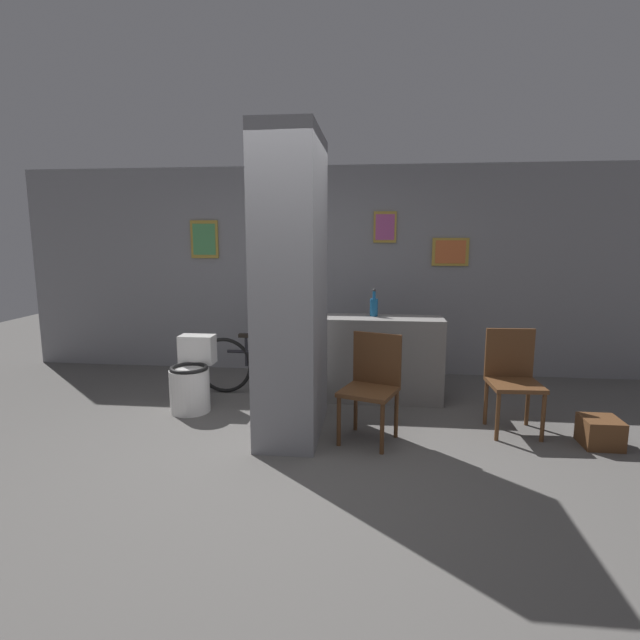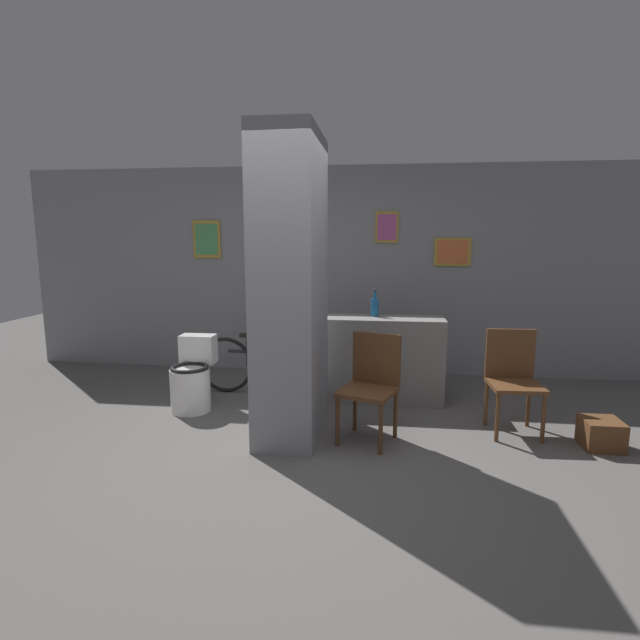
{
  "view_description": "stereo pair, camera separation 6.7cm",
  "coord_description": "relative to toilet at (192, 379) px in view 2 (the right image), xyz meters",
  "views": [
    {
      "loc": [
        0.59,
        -3.7,
        1.74
      ],
      "look_at": [
        0.07,
        0.97,
        0.95
      ],
      "focal_mm": 28.0,
      "sensor_mm": 36.0,
      "label": 1
    },
    {
      "loc": [
        0.65,
        -3.69,
        1.74
      ],
      "look_at": [
        0.07,
        0.97,
        0.95
      ],
      "focal_mm": 28.0,
      "sensor_mm": 36.0,
      "label": 2
    }
  ],
  "objects": [
    {
      "name": "toilet",
      "position": [
        0.0,
        0.0,
        0.0
      ],
      "size": [
        0.39,
        0.55,
        0.73
      ],
      "color": "white",
      "rests_on": "ground_plane"
    },
    {
      "name": "wall_back",
      "position": [
        1.23,
        1.65,
        0.99
      ],
      "size": [
        8.0,
        0.09,
        2.6
      ],
      "color": "gray",
      "rests_on": "ground_plane"
    },
    {
      "name": "bicycle",
      "position": [
        0.67,
        0.58,
        0.02
      ],
      "size": [
        1.65,
        0.42,
        0.68
      ],
      "color": "black",
      "rests_on": "ground_plane"
    },
    {
      "name": "chair_near_pillar",
      "position": [
        1.81,
        -0.53,
        0.19
      ],
      "size": [
        0.55,
        0.55,
        0.91
      ],
      "rotation": [
        0.0,
        0.0,
        -0.34
      ],
      "color": "brown",
      "rests_on": "ground_plane"
    },
    {
      "name": "ground_plane",
      "position": [
        1.23,
        -0.98,
        -0.31
      ],
      "size": [
        14.0,
        14.0,
        0.0
      ],
      "primitive_type": "plane",
      "color": "#5B5956"
    },
    {
      "name": "floor_crate",
      "position": [
        3.72,
        -0.49,
        -0.19
      ],
      "size": [
        0.3,
        0.3,
        0.24
      ],
      "color": "brown",
      "rests_on": "ground_plane"
    },
    {
      "name": "counter_shelf",
      "position": [
        1.85,
        0.54,
        0.14
      ],
      "size": [
        1.4,
        0.44,
        0.9
      ],
      "color": "gray",
      "rests_on": "ground_plane"
    },
    {
      "name": "pillar_center",
      "position": [
        1.11,
        -0.42,
        0.99
      ],
      "size": [
        0.54,
        1.13,
        2.6
      ],
      "color": "gray",
      "rests_on": "ground_plane"
    },
    {
      "name": "chair_by_doorway",
      "position": [
        3.07,
        -0.19,
        0.19
      ],
      "size": [
        0.45,
        0.45,
        0.91
      ],
      "rotation": [
        0.0,
        0.0,
        0.05
      ],
      "color": "brown",
      "rests_on": "ground_plane"
    },
    {
      "name": "bottle_tall",
      "position": [
        1.82,
        0.61,
        0.69
      ],
      "size": [
        0.08,
        0.08,
        0.29
      ],
      "color": "#19598C",
      "rests_on": "counter_shelf"
    }
  ]
}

